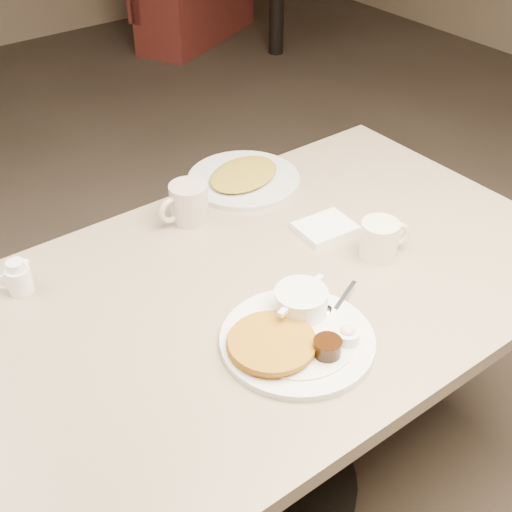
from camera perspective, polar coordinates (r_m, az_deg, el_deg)
diner_table at (r=1.65m, az=0.42°, el=-7.01°), size 1.50×0.90×0.75m
main_plate at (r=1.39m, az=3.29°, el=-6.29°), size 0.41×0.39×0.07m
coffee_mug_near at (r=1.63m, az=10.34°, el=1.47°), size 0.14×0.11×0.09m
napkin at (r=1.71m, az=5.80°, el=2.35°), size 0.15×0.12×0.02m
coffee_mug_far at (r=1.73m, az=-5.73°, el=4.41°), size 0.14×0.10×0.10m
creamer_right at (r=1.59m, az=-19.23°, el=-1.73°), size 0.08×0.07×0.08m
hash_plate at (r=1.91m, az=-1.04°, el=6.55°), size 0.40×0.40×0.04m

